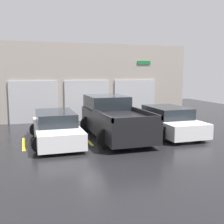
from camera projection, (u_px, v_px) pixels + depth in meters
The scene contains 9 objects.
ground_plane at pixel (103, 129), 14.59m from camera, with size 28.00×28.00×0.00m, color black.
shophouse_building at pixel (89, 83), 17.37m from camera, with size 12.91×0.68×4.67m.
pickup_truck at pixel (113, 118), 12.87m from camera, with size 2.54×5.29×1.79m.
sedan_white at pixel (167, 121), 13.44m from camera, with size 2.26×4.45×1.30m.
sedan_side at pixel (56, 128), 11.87m from camera, with size 2.12×4.56×1.28m.
parking_stripe_far_left at pixel (24, 144), 11.53m from camera, with size 0.12×2.20×0.01m, color gold.
parking_stripe_left at pixel (87, 139), 12.32m from camera, with size 0.12×2.20×0.01m, color gold.
parking_stripe_centre at pixel (142, 135), 13.10m from camera, with size 0.12×2.20×0.01m, color gold.
parking_stripe_right at pixel (191, 132), 13.89m from camera, with size 0.12×2.20×0.01m, color gold.
Camera 1 is at (-3.87, -13.80, 2.90)m, focal length 45.00 mm.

